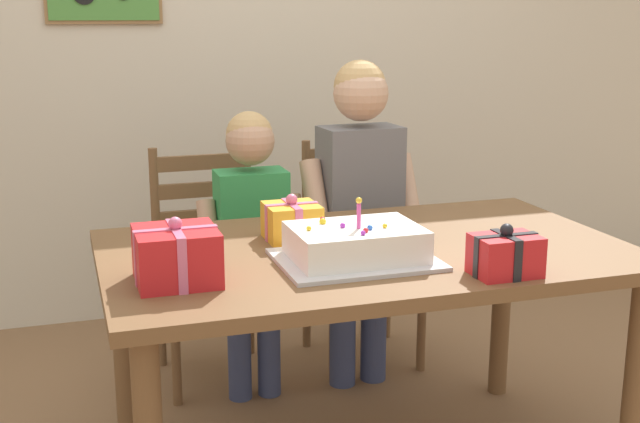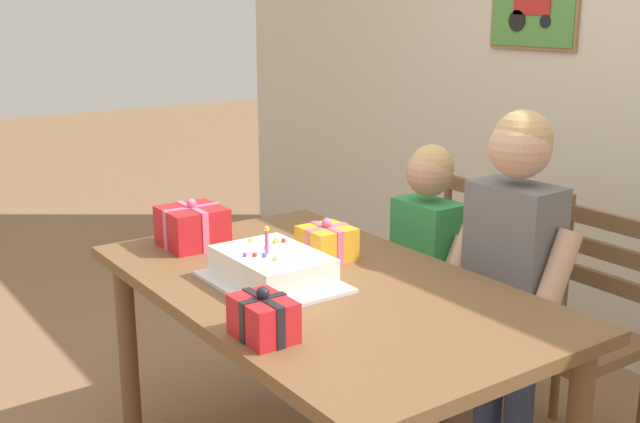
% 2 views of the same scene
% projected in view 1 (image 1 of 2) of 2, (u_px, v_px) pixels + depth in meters
% --- Properties ---
extents(back_wall, '(6.40, 0.11, 2.60)m').
position_uv_depth(back_wall, '(240.00, 43.00, 3.91)').
color(back_wall, beige).
rests_on(back_wall, ground).
extents(dining_table, '(1.57, 0.93, 0.75)m').
position_uv_depth(dining_table, '(366.00, 277.00, 2.48)').
color(dining_table, brown).
rests_on(dining_table, ground).
extents(birthday_cake, '(0.44, 0.34, 0.19)m').
position_uv_depth(birthday_cake, '(356.00, 245.00, 2.31)').
color(birthday_cake, silver).
rests_on(birthday_cake, dining_table).
extents(gift_box_red_large, '(0.22, 0.22, 0.18)m').
position_uv_depth(gift_box_red_large, '(177.00, 256.00, 2.12)').
color(gift_box_red_large, red).
rests_on(gift_box_red_large, dining_table).
extents(gift_box_beside_cake, '(0.18, 0.13, 0.15)m').
position_uv_depth(gift_box_beside_cake, '(505.00, 255.00, 2.19)').
color(gift_box_beside_cake, red).
rests_on(gift_box_beside_cake, dining_table).
extents(gift_box_corner_small, '(0.17, 0.17, 0.15)m').
position_uv_depth(gift_box_corner_small, '(292.00, 222.00, 2.53)').
color(gift_box_corner_small, gold).
rests_on(gift_box_corner_small, dining_table).
extents(chair_left, '(0.43, 0.43, 0.92)m').
position_uv_depth(chair_left, '(211.00, 264.00, 3.26)').
color(chair_left, brown).
rests_on(chair_left, ground).
extents(chair_right, '(0.43, 0.43, 0.92)m').
position_uv_depth(chair_right, '(359.00, 250.00, 3.45)').
color(chair_right, brown).
rests_on(chair_right, ground).
extents(child_older, '(0.47, 0.27, 1.27)m').
position_uv_depth(child_older, '(360.00, 193.00, 3.11)').
color(child_older, '#38426B').
rests_on(child_older, ground).
extents(child_younger, '(0.39, 0.22, 1.10)m').
position_uv_depth(child_younger, '(252.00, 229.00, 3.01)').
color(child_younger, '#38426B').
rests_on(child_younger, ground).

